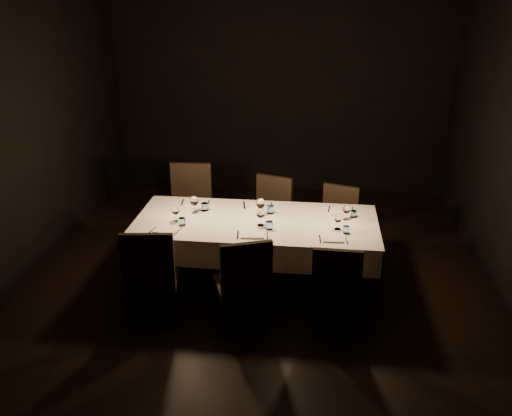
# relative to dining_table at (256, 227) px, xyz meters

# --- Properties ---
(room) EXTENTS (5.01, 6.01, 3.01)m
(room) POSITION_rel_dining_table_xyz_m (0.00, 0.00, 0.81)
(room) COLOR black
(room) RESTS_ON ground
(dining_table) EXTENTS (2.52, 1.12, 0.76)m
(dining_table) POSITION_rel_dining_table_xyz_m (0.00, 0.00, 0.00)
(dining_table) COLOR black
(dining_table) RESTS_ON ground
(chair_near_left) EXTENTS (0.54, 0.54, 1.00)m
(chair_near_left) POSITION_rel_dining_table_xyz_m (-0.89, -0.82, -0.14)
(chair_near_left) COLOR black
(chair_near_left) RESTS_ON ground
(place_setting_near_left) EXTENTS (0.33, 0.40, 0.17)m
(place_setting_near_left) POSITION_rel_dining_table_xyz_m (-0.82, -0.22, 0.14)
(place_setting_near_left) COLOR silver
(place_setting_near_left) RESTS_ON dining_table
(chair_near_center) EXTENTS (0.60, 0.60, 0.97)m
(chair_near_center) POSITION_rel_dining_table_xyz_m (-0.01, -0.86, -0.15)
(chair_near_center) COLOR black
(chair_near_center) RESTS_ON ground
(place_setting_near_center) EXTENTS (0.35, 0.41, 0.19)m
(place_setting_near_center) POSITION_rel_dining_table_xyz_m (0.07, -0.22, 0.15)
(place_setting_near_center) COLOR silver
(place_setting_near_center) RESTS_ON dining_table
(chair_near_right) EXTENTS (0.45, 0.45, 0.91)m
(chair_near_right) POSITION_rel_dining_table_xyz_m (0.82, -0.78, -0.18)
(chair_near_right) COLOR black
(chair_near_right) RESTS_ON ground
(place_setting_near_right) EXTENTS (0.30, 0.39, 0.16)m
(place_setting_near_right) POSITION_rel_dining_table_xyz_m (0.84, -0.22, 0.14)
(place_setting_near_right) COLOR silver
(place_setting_near_right) RESTS_ON dining_table
(chair_far_left) EXTENTS (0.52, 0.52, 1.03)m
(chair_far_left) POSITION_rel_dining_table_xyz_m (-0.91, 0.86, -0.12)
(chair_far_left) COLOR black
(chair_far_left) RESTS_ON ground
(place_setting_far_left) EXTENTS (0.35, 0.41, 0.19)m
(place_setting_far_left) POSITION_rel_dining_table_xyz_m (-0.67, 0.22, 0.15)
(place_setting_far_left) COLOR silver
(place_setting_far_left) RESTS_ON dining_table
(chair_far_center) EXTENTS (0.56, 0.56, 0.93)m
(chair_far_center) POSITION_rel_dining_table_xyz_m (0.08, 0.83, -0.17)
(chair_far_center) COLOR black
(chair_far_center) RESTS_ON ground
(place_setting_far_center) EXTENTS (0.38, 0.42, 0.20)m
(place_setting_far_center) POSITION_rel_dining_table_xyz_m (0.04, 0.22, 0.15)
(place_setting_far_center) COLOR silver
(place_setting_far_center) RESTS_ON dining_table
(chair_far_right) EXTENTS (0.54, 0.54, 0.89)m
(chair_far_right) POSITION_rel_dining_table_xyz_m (0.87, 0.72, -0.19)
(chair_far_right) COLOR black
(chair_far_right) RESTS_ON ground
(place_setting_far_right) EXTENTS (0.30, 0.39, 0.16)m
(place_setting_far_right) POSITION_rel_dining_table_xyz_m (0.93, 0.22, 0.14)
(place_setting_far_right) COLOR silver
(place_setting_far_right) RESTS_ON dining_table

